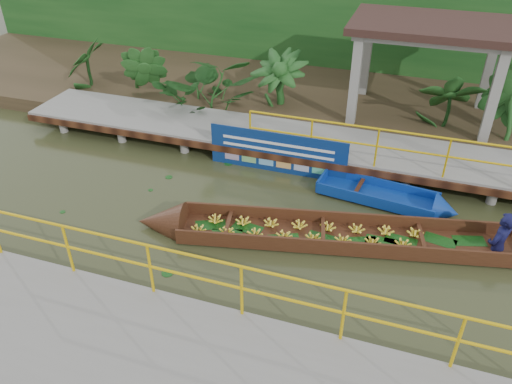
% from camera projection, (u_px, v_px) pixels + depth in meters
% --- Properties ---
extents(ground, '(80.00, 80.00, 0.00)m').
position_uv_depth(ground, '(255.00, 228.00, 11.05)').
color(ground, '#2C3319').
rests_on(ground, ground).
extents(land_strip, '(30.00, 8.00, 0.45)m').
position_uv_depth(land_strip, '(326.00, 95.00, 16.88)').
color(land_strip, '#322919').
rests_on(land_strip, ground).
extents(far_dock, '(16.00, 2.06, 1.66)m').
position_uv_depth(far_dock, '(296.00, 141.00, 13.50)').
color(far_dock, gray).
rests_on(far_dock, ground).
extents(pavilion, '(4.40, 3.00, 3.00)m').
position_uv_depth(pavilion, '(431.00, 35.00, 13.71)').
color(pavilion, gray).
rests_on(pavilion, ground).
extents(foliage_backdrop, '(30.00, 0.80, 4.00)m').
position_uv_depth(foliage_backdrop, '(344.00, 23.00, 17.89)').
color(foliage_backdrop, '#154417').
rests_on(foliage_backdrop, ground).
extents(vendor_boat, '(10.12, 3.07, 2.18)m').
position_uv_depth(vendor_boat, '(386.00, 235.00, 10.44)').
color(vendor_boat, '#341A0E').
rests_on(vendor_boat, ground).
extents(moored_blue_boat, '(3.34, 1.25, 0.78)m').
position_uv_depth(moored_blue_boat, '(410.00, 203.00, 11.61)').
color(moored_blue_boat, navy).
rests_on(moored_blue_boat, ground).
extents(blue_banner, '(3.62, 0.04, 1.13)m').
position_uv_depth(blue_banner, '(277.00, 153.00, 12.78)').
color(blue_banner, navy).
rests_on(blue_banner, ground).
extents(tropical_plants, '(14.25, 1.25, 1.57)m').
position_uv_depth(tropical_plants, '(265.00, 84.00, 14.97)').
color(tropical_plants, '#154417').
rests_on(tropical_plants, ground).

